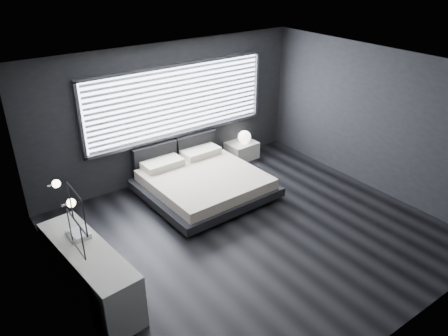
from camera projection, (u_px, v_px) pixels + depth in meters
room at (255, 159)px, 6.88m from camera, size 6.04×6.00×2.80m
window at (179, 101)px, 8.84m from camera, size 4.14×0.09×1.52m
headboard at (176, 150)px, 9.19m from camera, size 1.96×0.16×0.52m
sconce_near at (71, 203)px, 5.32m from camera, size 0.18×0.11×0.11m
sconce_far at (56, 184)px, 5.76m from camera, size 0.18×0.11×0.11m
wall_art_upper at (77, 209)px, 4.73m from camera, size 0.01×0.48×0.48m
wall_art_lower at (76, 234)px, 5.12m from camera, size 0.01×0.48×0.48m
bed at (204, 182)px, 8.57m from camera, size 2.33×2.23×0.59m
nightstand at (241, 150)px, 10.12m from camera, size 0.68×0.57×0.38m
orb_lamp at (244, 137)px, 9.95m from camera, size 0.29×0.29×0.29m
dresser at (90, 272)px, 5.99m from camera, size 0.77×2.06×0.80m
book_stack at (79, 234)px, 6.05m from camera, size 0.28×0.36×0.07m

